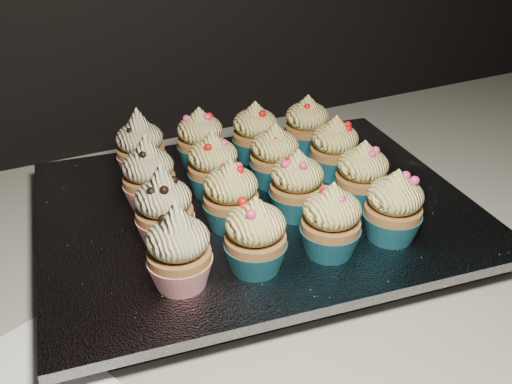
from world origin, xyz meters
TOP-DOWN VIEW (x-y plane):
  - worktop at (0.00, 1.70)m, footprint 2.44×0.64m
  - baking_tray at (-0.10, 1.70)m, footprint 0.51×0.41m
  - foil_lining at (-0.10, 1.70)m, footprint 0.55×0.46m
  - cupcake_0 at (-0.23, 1.60)m, footprint 0.06×0.06m
  - cupcake_1 at (-0.15, 1.59)m, footprint 0.06×0.06m
  - cupcake_2 at (-0.07, 1.58)m, footprint 0.06×0.06m
  - cupcake_3 at (0.00, 1.57)m, footprint 0.06×0.06m
  - cupcake_4 at (-0.22, 1.68)m, footprint 0.06×0.06m
  - cupcake_5 at (-0.14, 1.67)m, footprint 0.06×0.06m
  - cupcake_6 at (-0.07, 1.66)m, footprint 0.06×0.06m
  - cupcake_7 at (0.01, 1.65)m, footprint 0.06×0.06m
  - cupcake_8 at (-0.21, 1.75)m, footprint 0.06×0.06m
  - cupcake_9 at (-0.13, 1.75)m, footprint 0.06×0.06m
  - cupcake_10 at (-0.05, 1.74)m, footprint 0.06×0.06m
  - cupcake_11 at (0.03, 1.72)m, footprint 0.06×0.06m
  - cupcake_12 at (-0.20, 1.83)m, footprint 0.06×0.06m
  - cupcake_13 at (-0.12, 1.83)m, footprint 0.06×0.06m
  - cupcake_14 at (-0.04, 1.81)m, footprint 0.06×0.06m
  - cupcake_15 at (0.03, 1.80)m, footprint 0.06×0.06m

SIDE VIEW (x-z plane):
  - worktop at x=0.00m, z-range 0.86..0.90m
  - baking_tray at x=-0.10m, z-range 0.90..0.92m
  - foil_lining at x=-0.10m, z-range 0.92..0.93m
  - cupcake_1 at x=-0.15m, z-range 0.93..1.01m
  - cupcake_2 at x=-0.07m, z-range 0.93..1.01m
  - cupcake_3 at x=0.00m, z-range 0.93..1.01m
  - cupcake_5 at x=-0.14m, z-range 0.93..1.01m
  - cupcake_6 at x=-0.07m, z-range 0.93..1.01m
  - cupcake_7 at x=0.01m, z-range 0.93..1.01m
  - cupcake_9 at x=-0.13m, z-range 0.93..1.01m
  - cupcake_10 at x=-0.05m, z-range 0.93..1.01m
  - cupcake_11 at x=0.03m, z-range 0.93..1.01m
  - cupcake_13 at x=-0.12m, z-range 0.93..1.01m
  - cupcake_14 at x=-0.04m, z-range 0.93..1.01m
  - cupcake_15 at x=0.03m, z-range 0.93..1.01m
  - cupcake_0 at x=-0.23m, z-range 0.93..1.02m
  - cupcake_4 at x=-0.22m, z-range 0.93..1.02m
  - cupcake_8 at x=-0.21m, z-range 0.93..1.02m
  - cupcake_12 at x=-0.20m, z-range 0.93..1.02m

